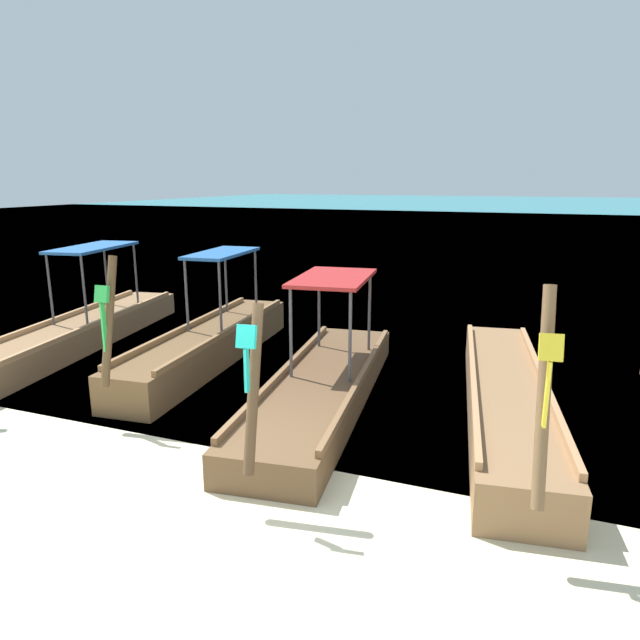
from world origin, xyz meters
TOP-DOWN VIEW (x-y plane):
  - ground at (0.00, 0.00)m, footprint 120.00×120.00m
  - sea_water at (0.00, 61.09)m, footprint 120.00×120.00m
  - longtail_boat_violet_ribbon at (-5.98, 4.14)m, footprint 2.29×7.63m
  - longtail_boat_green_ribbon at (-2.80, 4.29)m, footprint 1.54×6.23m
  - longtail_boat_turquoise_ribbon at (0.04, 3.09)m, footprint 2.05×6.28m
  - longtail_boat_yellow_ribbon at (2.82, 3.53)m, footprint 1.94×6.78m

SIDE VIEW (x-z plane):
  - ground at x=0.00m, z-range 0.00..0.00m
  - sea_water at x=0.00m, z-range 0.00..0.00m
  - longtail_boat_turquoise_ribbon at x=0.04m, z-range -0.82..1.43m
  - longtail_boat_yellow_ribbon at x=2.82m, z-range -0.98..1.61m
  - longtail_boat_violet_ribbon at x=-5.98m, z-range -0.97..1.64m
  - longtail_boat_green_ribbon at x=-2.80m, z-range -0.85..1.62m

